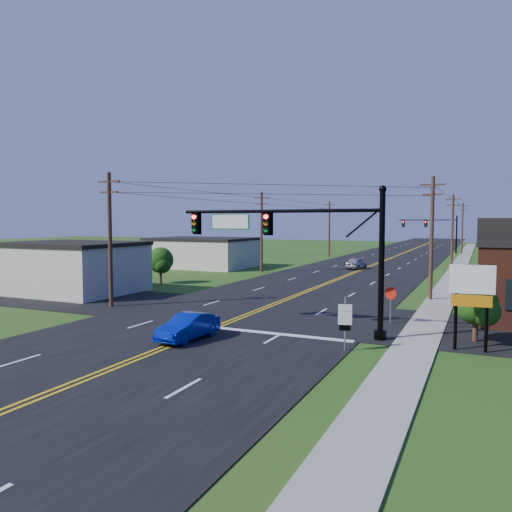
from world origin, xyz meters
The scene contains 21 objects.
ground centered at (0.00, 0.00, 0.00)m, with size 260.00×260.00×0.00m, color #1F4714.
road_main centered at (0.00, 50.00, 0.02)m, with size 16.00×220.00×0.04m, color black.
road_cross centered at (0.00, 12.00, 0.02)m, with size 70.00×10.00×0.04m, color black.
sidewalk centered at (10.50, 40.00, 0.04)m, with size 2.00×160.00×0.08m, color gray.
signal_mast_main centered at (4.34, 8.00, 4.75)m, with size 11.30×0.60×7.48m.
signal_mast_far centered at (4.44, 80.00, 4.55)m, with size 10.98×0.60×7.48m.
cream_bldg_near centered at (-17.00, 14.00, 2.06)m, with size 10.20×8.20×4.10m.
cream_bldg_far centered at (-19.00, 38.00, 1.86)m, with size 12.20×9.20×3.70m.
utility_pole_left_a centered at (-9.50, 10.00, 4.72)m, with size 1.80×0.28×9.00m.
utility_pole_left_b centered at (-9.50, 35.00, 4.72)m, with size 1.80×0.28×9.00m.
utility_pole_left_c centered at (-9.50, 62.00, 4.72)m, with size 1.80×0.28×9.00m.
utility_pole_right_a centered at (9.80, 22.00, 4.72)m, with size 1.80×0.28×9.00m.
utility_pole_right_b centered at (9.80, 48.00, 4.72)m, with size 1.80×0.28×9.00m.
utility_pole_right_c centered at (9.80, 78.00, 4.72)m, with size 1.80×0.28×9.00m.
shrub_corner centered at (13.00, 9.50, 1.85)m, with size 2.00×2.00×2.86m.
tree_left centered at (-14.00, 22.00, 2.16)m, with size 2.40×2.40×3.37m.
blue_car centered at (0.31, 4.12, 0.62)m, with size 1.32×3.78×1.25m, color #071BA4.
distant_car centered at (-0.65, 43.29, 0.68)m, with size 1.61×3.99×1.36m, color #A8A8AD.
route_sign centered at (7.76, 5.24, 1.42)m, with size 0.60×0.19×2.44m.
stop_sign centered at (8.61, 11.98, 1.55)m, with size 0.72×0.32×2.15m.
pylon_sign centered at (12.83, 7.45, 2.82)m, with size 1.89×0.37×3.86m.
Camera 1 is at (13.23, -16.24, 5.77)m, focal length 35.00 mm.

